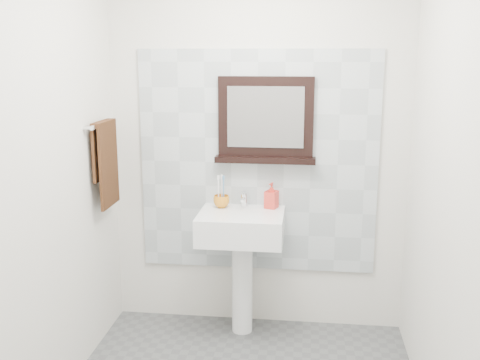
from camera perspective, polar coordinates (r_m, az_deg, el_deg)
name	(u,v)px	position (r m, az deg, el deg)	size (l,w,h in m)	color
back_wall	(258,148)	(3.78, 1.81, 3.29)	(2.00, 0.01, 2.50)	silver
front_wall	(189,271)	(1.67, -5.17, -9.15)	(2.00, 0.01, 2.50)	silver
left_wall	(40,179)	(3.00, -19.64, 0.05)	(0.01, 2.20, 2.50)	silver
right_wall	(452,191)	(2.76, 20.73, -1.06)	(0.01, 2.20, 2.50)	silver
splashback	(257,163)	(3.78, 1.79, 1.76)	(1.60, 0.02, 1.50)	#B0BABF
pedestal_sink	(241,239)	(3.71, 0.14, -6.05)	(0.55, 0.44, 0.96)	white
toothbrush_cup	(221,201)	(3.76, -1.90, -2.19)	(0.11, 0.11, 0.08)	orange
toothbrushes	(221,190)	(3.74, -1.92, -0.99)	(0.05, 0.04, 0.21)	white
soap_dispenser	(271,196)	(3.74, 3.22, -1.58)	(0.08, 0.08, 0.17)	red
framed_mirror	(266,122)	(3.71, 2.63, 5.91)	(0.67, 0.11, 0.56)	black
towel_bar	(103,124)	(3.64, -13.76, 5.53)	(0.07, 0.40, 0.03)	silver
hand_towel	(106,157)	(3.67, -13.48, 2.28)	(0.06, 0.30, 0.55)	#311B0D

